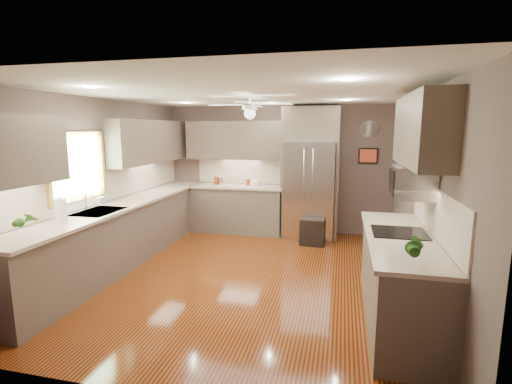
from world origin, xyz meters
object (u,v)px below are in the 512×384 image
at_px(canister_d, 248,182).
at_px(canister_c, 236,181).
at_px(paper_towel, 61,211).
at_px(canister_b, 221,181).
at_px(potted_plant_left, 24,220).
at_px(stool, 313,231).
at_px(potted_plant_right, 415,247).
at_px(canister_a, 217,180).
at_px(bowl, 255,184).
at_px(refrigerator, 310,175).
at_px(microwave, 412,182).
at_px(soap_bottle, 102,200).

bearing_deg(canister_d, canister_c, -175.99).
height_order(canister_c, paper_towel, paper_towel).
height_order(canister_b, potted_plant_left, potted_plant_left).
bearing_deg(stool, canister_d, 157.72).
bearing_deg(potted_plant_left, potted_plant_right, 0.32).
height_order(canister_a, bowl, canister_a).
bearing_deg(canister_c, bowl, -2.13).
height_order(canister_b, bowl, canister_b).
xyz_separation_m(potted_plant_left, paper_towel, (-0.01, 0.54, -0.02)).
relative_size(potted_plant_right, bowl, 1.30).
xyz_separation_m(canister_d, bowl, (0.15, -0.03, -0.03)).
bearing_deg(stool, canister_b, 165.36).
relative_size(refrigerator, stool, 5.00).
distance_m(potted_plant_right, microwave, 1.19).
height_order(soap_bottle, bowl, soap_bottle).
relative_size(canister_c, bowl, 0.85).
bearing_deg(canister_d, paper_towel, -112.74).
xyz_separation_m(canister_b, canister_c, (0.30, 0.04, 0.02)).
bearing_deg(microwave, bowl, 130.93).
bearing_deg(soap_bottle, stool, 33.76).
relative_size(soap_bottle, refrigerator, 0.08).
bearing_deg(canister_b, bowl, 2.01).
xyz_separation_m(canister_b, stool, (1.89, -0.49, -0.77)).
bearing_deg(potted_plant_right, canister_b, 127.53).
relative_size(refrigerator, paper_towel, 7.50).
height_order(microwave, paper_towel, microwave).
xyz_separation_m(canister_b, soap_bottle, (-1.00, -2.42, 0.03)).
distance_m(canister_a, canister_c, 0.41).
distance_m(potted_plant_left, stool, 4.46).
xyz_separation_m(potted_plant_left, potted_plant_right, (3.85, 0.02, -0.01)).
bearing_deg(canister_a, microwave, -40.91).
bearing_deg(stool, potted_plant_right, -72.23).
bearing_deg(canister_b, canister_c, 7.33).
relative_size(canister_c, stool, 0.39).
height_order(canister_a, refrigerator, refrigerator).
bearing_deg(stool, potted_plant_left, -129.13).
bearing_deg(paper_towel, canister_b, 75.28).
distance_m(canister_b, soap_bottle, 2.62).
bearing_deg(stool, refrigerator, 104.11).
bearing_deg(potted_plant_left, bowl, 68.15).
bearing_deg(potted_plant_right, stool, 107.77).
bearing_deg(potted_plant_right, canister_c, 124.32).
bearing_deg(canister_d, soap_bottle, -121.92).
bearing_deg(bowl, potted_plant_right, -59.70).
height_order(potted_plant_left, microwave, microwave).
bearing_deg(potted_plant_left, canister_c, 73.32).
bearing_deg(canister_c, potted_plant_left, -106.68).
distance_m(canister_c, refrigerator, 1.48).
xyz_separation_m(refrigerator, paper_towel, (-2.66, -3.31, -0.11)).
xyz_separation_m(refrigerator, stool, (0.11, -0.45, -0.95)).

